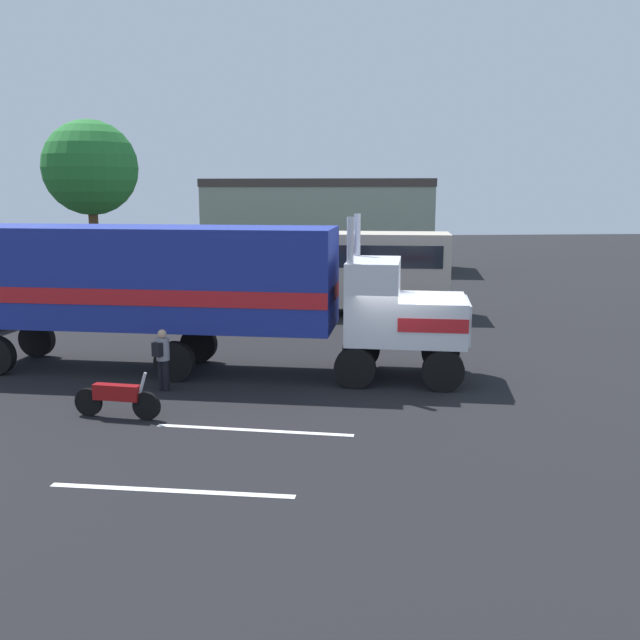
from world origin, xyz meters
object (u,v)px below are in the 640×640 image
person_bystander (163,357)px  tree_left (90,168)px  motorcycle (117,398)px  semi_truck (189,285)px  parked_bus (316,264)px

person_bystander → tree_left: (-5.21, 16.38, 5.22)m
motorcycle → tree_left: (-4.45, 18.54, 5.64)m
semi_truck → person_bystander: 2.62m
semi_truck → parked_bus: size_ratio=1.27×
tree_left → semi_truck: bearing=-68.2°
person_bystander → tree_left: tree_left is taller
motorcycle → parked_bus: bearing=67.0°
parked_bus → tree_left: bearing=153.5°
semi_truck → tree_left: 15.92m
tree_left → parked_bus: bearing=-26.5°
parked_bus → motorcycle: parked_bus is taller
tree_left → person_bystander: bearing=-72.4°
semi_truck → parked_bus: (4.42, 9.33, -0.46)m
motorcycle → tree_left: tree_left is taller
parked_bus → motorcycle: bearing=-113.0°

